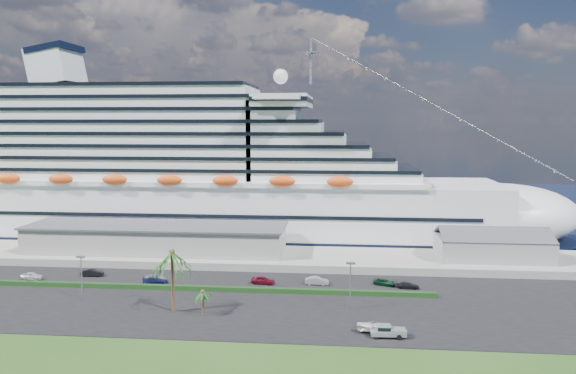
# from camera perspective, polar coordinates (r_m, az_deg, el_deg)

# --- Properties ---
(ground) EXTENTS (420.00, 420.00, 0.00)m
(ground) POSITION_cam_1_polar(r_m,az_deg,el_deg) (93.74, -6.26, -13.52)
(ground) COLOR #254617
(ground) RESTS_ON ground
(asphalt_lot) EXTENTS (140.00, 38.00, 0.12)m
(asphalt_lot) POSITION_cam_1_polar(r_m,az_deg,el_deg) (103.91, -5.02, -11.41)
(asphalt_lot) COLOR black
(asphalt_lot) RESTS_ON ground
(wharf) EXTENTS (240.00, 20.00, 1.80)m
(wharf) POSITION_cam_1_polar(r_m,az_deg,el_deg) (131.20, -2.73, -7.14)
(wharf) COLOR gray
(wharf) RESTS_ON ground
(water) EXTENTS (420.00, 160.00, 0.02)m
(water) POSITION_cam_1_polar(r_m,az_deg,el_deg) (219.23, 0.59, -1.72)
(water) COLOR #0B1532
(water) RESTS_ON ground
(cruise_ship) EXTENTS (191.00, 38.00, 54.00)m
(cruise_ship) POSITION_cam_1_polar(r_m,az_deg,el_deg) (156.00, -9.36, 0.90)
(cruise_ship) COLOR silver
(cruise_ship) RESTS_ON ground
(terminal_building) EXTENTS (61.00, 15.00, 6.30)m
(terminal_building) POSITION_cam_1_polar(r_m,az_deg,el_deg) (136.02, -13.26, -5.04)
(terminal_building) COLOR gray
(terminal_building) RESTS_ON wharf
(port_shed) EXTENTS (24.00, 12.31, 7.37)m
(port_shed) POSITION_cam_1_polar(r_m,az_deg,el_deg) (133.52, 20.07, -5.76)
(port_shed) COLOR gray
(port_shed) RESTS_ON wharf
(hedge) EXTENTS (88.00, 1.10, 0.90)m
(hedge) POSITION_cam_1_polar(r_m,az_deg,el_deg) (110.06, -8.71, -10.14)
(hedge) COLOR black
(hedge) RESTS_ON asphalt_lot
(lamp_post_left) EXTENTS (1.60, 0.35, 8.27)m
(lamp_post_left) POSITION_cam_1_polar(r_m,az_deg,el_deg) (108.20, -20.25, -8.16)
(lamp_post_left) COLOR gray
(lamp_post_left) RESTS_ON asphalt_lot
(lamp_post_right) EXTENTS (1.60, 0.35, 8.27)m
(lamp_post_right) POSITION_cam_1_polar(r_m,az_deg,el_deg) (97.91, 6.37, -9.34)
(lamp_post_right) COLOR gray
(lamp_post_right) RESTS_ON asphalt_lot
(palm_tall) EXTENTS (8.82, 8.82, 11.13)m
(palm_tall) POSITION_cam_1_polar(r_m,az_deg,el_deg) (97.16, -11.69, -7.21)
(palm_tall) COLOR #47301E
(palm_tall) RESTS_ON ground
(palm_short) EXTENTS (3.53, 3.53, 4.56)m
(palm_short) POSITION_cam_1_polar(r_m,az_deg,el_deg) (95.82, -8.67, -10.78)
(palm_short) COLOR #47301E
(palm_short) RESTS_ON ground
(parked_car_0) EXTENTS (4.51, 2.03, 1.50)m
(parked_car_0) POSITION_cam_1_polar(r_m,az_deg,el_deg) (127.19, -24.56, -8.22)
(parked_car_0) COLOR silver
(parked_car_0) RESTS_ON asphalt_lot
(parked_car_1) EXTENTS (4.72, 1.98, 1.52)m
(parked_car_1) POSITION_cam_1_polar(r_m,az_deg,el_deg) (125.19, -19.27, -8.21)
(parked_car_1) COLOR black
(parked_car_1) RESTS_ON asphalt_lot
(parked_car_2) EXTENTS (4.73, 2.68, 1.25)m
(parked_car_2) POSITION_cam_1_polar(r_m,az_deg,el_deg) (118.25, -13.31, -8.96)
(parked_car_2) COLOR #9799A0
(parked_car_2) RESTS_ON asphalt_lot
(parked_car_3) EXTENTS (5.23, 2.84, 1.44)m
(parked_car_3) POSITION_cam_1_polar(r_m,az_deg,el_deg) (115.79, -13.34, -9.25)
(parked_car_3) COLOR #171B52
(parked_car_3) RESTS_ON asphalt_lot
(parked_car_4) EXTENTS (4.87, 2.53, 1.58)m
(parked_car_4) POSITION_cam_1_polar(r_m,az_deg,el_deg) (113.06, -2.57, -9.42)
(parked_car_4) COLOR maroon
(parked_car_4) RESTS_ON asphalt_lot
(parked_car_5) EXTENTS (4.71, 1.78, 1.54)m
(parked_car_5) POSITION_cam_1_polar(r_m,az_deg,el_deg) (112.68, 2.94, -9.49)
(parked_car_5) COLOR #9B9BA1
(parked_car_5) RESTS_ON asphalt_lot
(parked_car_6) EXTENTS (4.86, 3.61, 1.23)m
(parked_car_6) POSITION_cam_1_polar(r_m,az_deg,el_deg) (113.81, 9.82, -9.50)
(parked_car_6) COLOR #0C321D
(parked_car_6) RESTS_ON asphalt_lot
(parked_car_7) EXTENTS (4.54, 2.23, 1.27)m
(parked_car_7) POSITION_cam_1_polar(r_m,az_deg,el_deg) (112.57, 12.06, -9.73)
(parked_car_7) COLOR black
(parked_car_7) RESTS_ON asphalt_lot
(pickup_truck) EXTENTS (5.40, 2.23, 1.87)m
(pickup_truck) POSITION_cam_1_polar(r_m,az_deg,el_deg) (87.94, 10.07, -14.18)
(pickup_truck) COLOR black
(pickup_truck) RESTS_ON asphalt_lot
(boat_trailer) EXTENTS (5.88, 4.25, 1.64)m
(boat_trailer) POSITION_cam_1_polar(r_m,az_deg,el_deg) (89.14, 8.62, -13.82)
(boat_trailer) COLOR gray
(boat_trailer) RESTS_ON asphalt_lot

